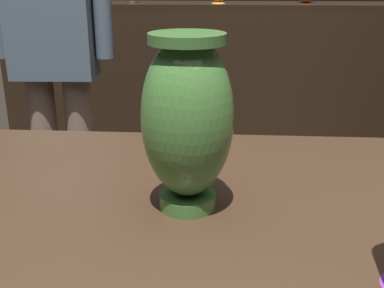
% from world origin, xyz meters
% --- Properties ---
extents(back_display_shelf, '(2.60, 0.40, 0.99)m').
position_xyz_m(back_display_shelf, '(0.00, 2.20, 0.49)').
color(back_display_shelf, black).
rests_on(back_display_shelf, ground_plane).
extents(vase_centerpiece, '(0.14, 0.14, 0.28)m').
position_xyz_m(vase_centerpiece, '(-0.01, -0.05, 0.95)').
color(vase_centerpiece, '#477A38').
rests_on(vase_centerpiece, display_plinth).
extents(visitor_near_left, '(0.47, 0.19, 1.56)m').
position_xyz_m(visitor_near_left, '(-0.62, 1.07, 0.91)').
color(visitor_near_left, '#846B56').
rests_on(visitor_near_left, ground_plane).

